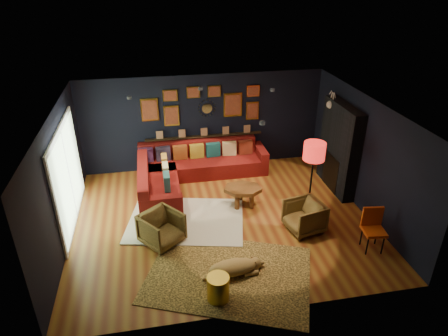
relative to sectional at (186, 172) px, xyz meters
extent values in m
plane|color=#996222|center=(0.61, -1.81, -0.32)|extent=(6.50, 6.50, 0.00)
plane|color=black|center=(0.61, 0.94, 0.98)|extent=(6.50, 0.00, 6.50)
plane|color=black|center=(0.61, -4.56, 0.98)|extent=(6.50, 0.00, 6.50)
plane|color=black|center=(-2.64, -1.81, 0.98)|extent=(0.00, 5.50, 5.50)
plane|color=black|center=(3.86, -1.81, 0.98)|extent=(0.00, 5.50, 5.50)
plane|color=silver|center=(0.61, -1.81, 2.28)|extent=(6.50, 6.50, 0.00)
cube|color=maroon|center=(0.41, 0.44, -0.11)|extent=(3.20, 0.95, 0.42)
cube|color=maroon|center=(0.41, 0.80, 0.31)|extent=(3.20, 0.24, 0.46)
cube|color=maroon|center=(2.11, 0.44, 0.00)|extent=(0.22, 0.95, 0.64)
cube|color=maroon|center=(-0.71, -0.66, -0.11)|extent=(0.95, 2.20, 0.42)
cube|color=maroon|center=(-1.07, -0.66, 0.31)|extent=(0.24, 2.20, 0.46)
cube|color=maroon|center=(-0.71, -1.66, 0.00)|extent=(0.95, 0.22, 0.64)
cube|color=#53275D|center=(-0.99, 0.59, 0.30)|extent=(0.38, 0.14, 0.38)
cube|color=#342C49|center=(-0.54, 0.59, 0.30)|extent=(0.38, 0.14, 0.38)
cube|color=#93451A|center=(-0.09, 0.59, 0.30)|extent=(0.38, 0.14, 0.38)
cube|color=#B08F25|center=(0.36, 0.59, 0.30)|extent=(0.38, 0.14, 0.38)
cube|color=#17525C|center=(0.81, 0.59, 0.30)|extent=(0.38, 0.14, 0.38)
cube|color=#D5B77F|center=(1.26, 0.59, 0.30)|extent=(0.38, 0.14, 0.38)
cube|color=maroon|center=(1.71, 0.59, 0.30)|extent=(0.38, 0.14, 0.38)
cube|color=#B87E2E|center=(-0.53, 0.04, 0.30)|extent=(0.14, 0.38, 0.38)
cube|color=beige|center=(-0.53, -0.46, 0.30)|extent=(0.14, 0.38, 0.38)
cube|color=#28565D|center=(-0.53, -0.96, 0.30)|extent=(0.14, 0.38, 0.38)
cube|color=black|center=(0.61, 0.87, 0.60)|extent=(3.20, 0.12, 0.04)
cube|color=gold|center=(-0.79, 0.91, 1.43)|extent=(0.45, 0.03, 0.60)
cube|color=#9A4324|center=(-0.79, 0.89, 1.43)|extent=(0.38, 0.01, 0.51)
cube|color=gold|center=(-0.24, 0.91, 1.23)|extent=(0.40, 0.03, 0.55)
cube|color=#9A4324|center=(-0.24, 0.89, 1.23)|extent=(0.34, 0.01, 0.47)
cube|color=gold|center=(-0.24, 0.91, 1.78)|extent=(0.38, 0.03, 0.30)
cube|color=#9A4324|center=(-0.24, 0.89, 1.78)|extent=(0.32, 0.01, 0.25)
cube|color=gold|center=(1.41, 0.91, 1.43)|extent=(0.50, 0.03, 0.65)
cube|color=#9A4324|center=(1.41, 0.89, 1.43)|extent=(0.42, 0.01, 0.55)
cube|color=gold|center=(1.96, 0.91, 1.23)|extent=(0.35, 0.03, 0.50)
cube|color=#9A4324|center=(1.96, 0.89, 1.23)|extent=(0.30, 0.01, 0.42)
cube|color=gold|center=(1.96, 0.91, 1.78)|extent=(0.35, 0.03, 0.30)
cube|color=#9A4324|center=(1.96, 0.89, 1.78)|extent=(0.30, 0.01, 0.25)
cube|color=gold|center=(0.36, 0.91, 1.83)|extent=(0.35, 0.03, 0.30)
cube|color=#9A4324|center=(0.36, 0.89, 1.83)|extent=(0.30, 0.01, 0.25)
cube|color=gold|center=(0.91, 0.91, 1.83)|extent=(0.35, 0.03, 0.30)
cube|color=#9A4324|center=(0.91, 0.89, 1.83)|extent=(0.30, 0.01, 0.25)
cylinder|color=silver|center=(0.71, 0.91, 1.38)|extent=(0.28, 0.03, 0.28)
cone|color=gold|center=(0.93, 0.91, 1.38)|extent=(0.03, 0.16, 0.03)
cone|color=gold|center=(0.92, 0.91, 1.46)|extent=(0.04, 0.16, 0.04)
cone|color=gold|center=(0.87, 0.91, 1.53)|extent=(0.04, 0.16, 0.04)
cone|color=gold|center=(0.80, 0.91, 1.58)|extent=(0.04, 0.16, 0.04)
cone|color=gold|center=(0.71, 0.91, 1.60)|extent=(0.03, 0.16, 0.03)
cone|color=gold|center=(0.63, 0.91, 1.58)|extent=(0.04, 0.16, 0.04)
cone|color=gold|center=(0.56, 0.91, 1.53)|extent=(0.04, 0.16, 0.04)
cone|color=gold|center=(0.51, 0.91, 1.46)|extent=(0.04, 0.16, 0.04)
cone|color=gold|center=(0.49, 0.91, 1.38)|extent=(0.03, 0.16, 0.03)
cone|color=gold|center=(0.51, 0.91, 1.29)|extent=(0.04, 0.16, 0.04)
cone|color=gold|center=(0.56, 0.91, 1.22)|extent=(0.04, 0.16, 0.04)
cone|color=gold|center=(0.63, 0.91, 1.17)|extent=(0.04, 0.16, 0.04)
cone|color=gold|center=(0.71, 0.91, 1.16)|extent=(0.03, 0.16, 0.03)
cone|color=gold|center=(0.80, 0.91, 1.17)|extent=(0.04, 0.16, 0.04)
cone|color=gold|center=(0.87, 0.91, 1.22)|extent=(0.04, 0.16, 0.04)
cone|color=gold|center=(0.92, 0.91, 1.29)|extent=(0.04, 0.16, 0.04)
cube|color=black|center=(3.71, -0.91, 0.78)|extent=(0.30, 1.60, 2.20)
cube|color=black|center=(3.65, -0.91, 0.13)|extent=(0.20, 0.80, 0.90)
cone|color=white|center=(3.80, -0.41, 1.73)|extent=(0.35, 0.28, 0.28)
sphere|color=white|center=(3.58, -0.41, 1.73)|extent=(0.20, 0.20, 0.20)
cylinder|color=white|center=(3.60, -0.47, 1.90)|extent=(0.02, 0.10, 0.28)
cylinder|color=white|center=(3.60, -0.35, 1.90)|extent=(0.02, 0.10, 0.28)
cube|color=white|center=(-2.61, -1.21, 0.78)|extent=(0.04, 2.80, 2.20)
cube|color=#AFD2A0|center=(-2.58, -1.21, 0.78)|extent=(0.01, 2.60, 2.00)
cube|color=white|center=(-2.58, -1.21, 0.78)|extent=(0.02, 0.06, 2.00)
cylinder|color=black|center=(-1.19, -0.61, 2.24)|extent=(0.10, 0.10, 0.06)
cylinder|color=black|center=(0.41, -0.21, 2.24)|extent=(0.10, 0.10, 0.06)
cylinder|color=black|center=(2.01, -0.61, 2.24)|extent=(0.10, 0.10, 0.06)
cylinder|color=black|center=(1.21, -2.61, 2.24)|extent=(0.10, 0.10, 0.06)
cube|color=silver|center=(-0.19, -1.73, -0.31)|extent=(2.86, 2.34, 0.03)
cube|color=gold|center=(0.41, -3.61, -0.31)|extent=(3.51, 3.05, 0.02)
cylinder|color=brown|center=(1.03, -1.50, -0.11)|extent=(0.11, 0.11, 0.37)
cylinder|color=brown|center=(1.37, -1.50, -0.11)|extent=(0.11, 0.11, 0.37)
cylinder|color=brown|center=(1.20, -1.10, -0.11)|extent=(0.11, 0.11, 0.37)
cylinder|color=maroon|center=(-0.53, -1.28, -0.12)|extent=(0.51, 0.51, 0.33)
imported|color=#A27A35|center=(-0.74, -2.41, 0.06)|extent=(1.00, 0.99, 0.76)
imported|color=#A27A35|center=(2.27, -2.52, 0.05)|extent=(0.81, 0.84, 0.74)
cylinder|color=gold|center=(0.11, -4.16, -0.08)|extent=(0.38, 0.38, 0.48)
cylinder|color=black|center=(3.19, -3.54, -0.10)|extent=(0.03, 0.03, 0.44)
cylinder|color=black|center=(3.50, -3.58, -0.10)|extent=(0.03, 0.03, 0.44)
cylinder|color=black|center=(3.23, -3.23, -0.10)|extent=(0.03, 0.03, 0.44)
cylinder|color=black|center=(3.54, -3.27, -0.10)|extent=(0.03, 0.03, 0.44)
cube|color=#F75416|center=(3.36, -3.40, 0.11)|extent=(0.46, 0.46, 0.06)
cube|color=#F75416|center=(3.39, -3.23, 0.35)|extent=(0.42, 0.10, 0.42)
cylinder|color=black|center=(2.63, -1.86, -0.30)|extent=(0.29, 0.29, 0.04)
cylinder|color=black|center=(2.63, -1.86, 0.41)|extent=(0.04, 0.04, 1.40)
cylinder|color=red|center=(2.63, -1.86, 1.21)|extent=(0.48, 0.48, 0.39)
camera|label=1|loc=(-0.73, -9.15, 4.81)|focal=32.00mm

